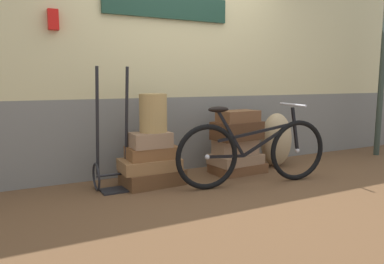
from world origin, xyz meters
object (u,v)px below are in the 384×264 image
(suitcase_4, at_px, (238,168))
(suitcase_6, at_px, (235,147))
(suitcase_8, at_px, (238,116))
(wicker_basket, at_px, (153,113))
(burlap_sack, at_px, (276,140))
(suitcase_2, at_px, (152,152))
(bicycle, at_px, (254,152))
(suitcase_7, at_px, (237,131))
(luggage_trolley, at_px, (114,161))
(suitcase_3, at_px, (151,140))
(suitcase_1, at_px, (150,165))
(suitcase_0, at_px, (152,177))
(suitcase_5, at_px, (236,159))

(suitcase_4, distance_m, suitcase_6, 0.26)
(suitcase_8, distance_m, wicker_basket, 1.05)
(suitcase_4, bearing_deg, burlap_sack, 3.90)
(suitcase_2, distance_m, bicycle, 1.07)
(suitcase_2, bearing_deg, burlap_sack, 3.47)
(bicycle, bearing_deg, suitcase_2, 153.26)
(suitcase_2, distance_m, suitcase_7, 1.08)
(suitcase_4, distance_m, luggage_trolley, 1.51)
(suitcase_7, bearing_deg, suitcase_3, 174.65)
(suitcase_6, bearing_deg, burlap_sack, 3.77)
(suitcase_6, bearing_deg, suitcase_8, -87.09)
(suitcase_4, xyz_separation_m, burlap_sack, (0.63, 0.06, 0.29))
(burlap_sack, height_order, bicycle, bicycle)
(suitcase_1, bearing_deg, suitcase_0, 10.34)
(suitcase_5, bearing_deg, suitcase_1, 174.66)
(suitcase_4, relative_size, suitcase_8, 1.34)
(suitcase_4, relative_size, suitcase_5, 1.07)
(suitcase_1, bearing_deg, burlap_sack, 3.33)
(suitcase_4, bearing_deg, suitcase_8, -131.49)
(suitcase_3, xyz_separation_m, wicker_basket, (0.04, 0.03, 0.28))
(suitcase_0, bearing_deg, suitcase_3, -132.95)
(suitcase_4, relative_size, luggage_trolley, 0.51)
(suitcase_0, height_order, suitcase_4, suitcase_0)
(wicker_basket, bearing_deg, suitcase_6, 1.64)
(suitcase_5, relative_size, suitcase_7, 1.05)
(suitcase_6, xyz_separation_m, burlap_sack, (0.66, 0.05, 0.02))
(suitcase_5, xyz_separation_m, suitcase_6, (-0.00, 0.01, 0.15))
(suitcase_7, relative_size, burlap_sack, 0.82)
(suitcase_8, bearing_deg, suitcase_2, 173.25)
(suitcase_4, relative_size, bicycle, 0.36)
(suitcase_0, distance_m, suitcase_2, 0.27)
(suitcase_3, height_order, suitcase_6, suitcase_3)
(suitcase_0, relative_size, suitcase_6, 1.25)
(suitcase_5, bearing_deg, suitcase_7, -102.54)
(suitcase_0, height_order, bicycle, bicycle)
(bicycle, bearing_deg, luggage_trolley, 158.65)
(suitcase_1, height_order, suitcase_8, suitcase_8)
(suitcase_4, relative_size, suitcase_7, 1.12)
(suitcase_6, height_order, bicycle, bicycle)
(suitcase_1, height_order, suitcase_4, suitcase_1)
(suitcase_2, xyz_separation_m, suitcase_4, (1.10, 0.01, -0.29))
(suitcase_2, distance_m, suitcase_5, 1.08)
(suitcase_0, height_order, burlap_sack, burlap_sack)
(suitcase_0, relative_size, suitcase_1, 1.02)
(suitcase_7, xyz_separation_m, bicycle, (-0.11, -0.47, -0.16))
(suitcase_7, bearing_deg, suitcase_0, 173.13)
(suitcase_2, xyz_separation_m, suitcase_6, (1.06, 0.02, -0.03))
(suitcase_0, xyz_separation_m, suitcase_8, (1.07, -0.02, 0.61))
(suitcase_0, bearing_deg, suitcase_6, -2.62)
(suitcase_5, xyz_separation_m, suitcase_7, (-0.00, -0.02, 0.35))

